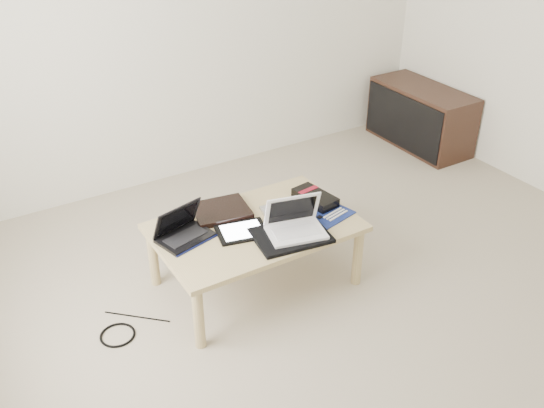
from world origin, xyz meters
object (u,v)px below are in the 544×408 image
white_laptop (295,225)px  media_cabinet (420,117)px  gpu_box (315,198)px  coffee_table (255,233)px  netbook (183,231)px

white_laptop → media_cabinet: bearing=29.5°
white_laptop → gpu_box: size_ratio=1.18×
coffee_table → netbook: (-0.39, 0.09, 0.09)m
coffee_table → media_cabinet: 2.33m
coffee_table → netbook: netbook is taller
coffee_table → white_laptop: 0.26m
media_cabinet → white_laptop: 2.30m
media_cabinet → white_laptop: white_laptop is taller
netbook → white_laptop: white_laptop is taller
netbook → white_laptop: (0.53, -0.28, 0.02)m
netbook → gpu_box: bearing=-4.1°
coffee_table → media_cabinet: media_cabinet is taller
media_cabinet → gpu_box: 1.94m
white_laptop → gpu_box: white_laptop is taller
netbook → white_laptop: 0.60m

